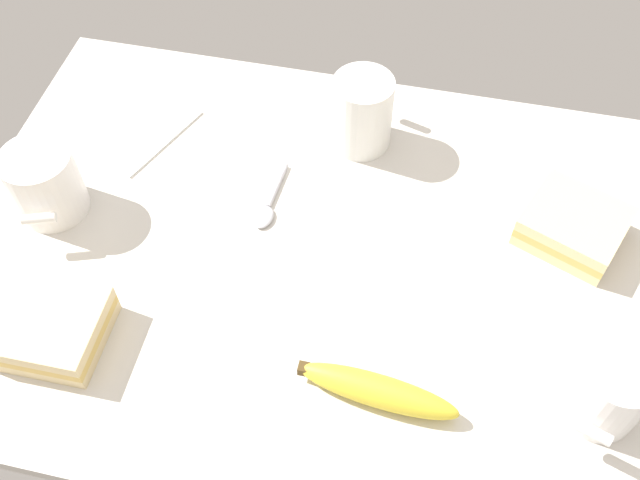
{
  "coord_description": "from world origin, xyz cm",
  "views": [
    {
      "loc": [
        10.85,
        -49.36,
        74.61
      ],
      "look_at": [
        0.0,
        0.0,
        5.0
      ],
      "focal_mm": 40.93,
      "sensor_mm": 36.0,
      "label": 1
    }
  ],
  "objects_px": {
    "sandwich_side": "(573,226)",
    "spoon": "(268,206)",
    "sandwich_main": "(50,328)",
    "coffee_mug_black": "(362,112)",
    "banana": "(378,391)",
    "coffee_mug_milky": "(45,182)",
    "paper_napkin": "(128,122)",
    "coffee_mug_spare": "(609,390)"
  },
  "relations": [
    {
      "from": "sandwich_side",
      "to": "paper_napkin",
      "type": "bearing_deg",
      "value": 173.49
    },
    {
      "from": "coffee_mug_milky",
      "to": "spoon",
      "type": "bearing_deg",
      "value": 12.06
    },
    {
      "from": "coffee_mug_milky",
      "to": "paper_napkin",
      "type": "xyz_separation_m",
      "value": [
        0.03,
        0.16,
        -0.05
      ]
    },
    {
      "from": "coffee_mug_milky",
      "to": "coffee_mug_black",
      "type": "bearing_deg",
      "value": 28.91
    },
    {
      "from": "sandwich_side",
      "to": "sandwich_main",
      "type": "bearing_deg",
      "value": -154.54
    },
    {
      "from": "coffee_mug_black",
      "to": "coffee_mug_spare",
      "type": "bearing_deg",
      "value": -46.44
    },
    {
      "from": "coffee_mug_spare",
      "to": "sandwich_main",
      "type": "relative_size",
      "value": 0.86
    },
    {
      "from": "coffee_mug_spare",
      "to": "paper_napkin",
      "type": "xyz_separation_m",
      "value": [
        -0.64,
        0.29,
        -0.05
      ]
    },
    {
      "from": "sandwich_main",
      "to": "banana",
      "type": "bearing_deg",
      "value": 0.93
    },
    {
      "from": "coffee_mug_milky",
      "to": "sandwich_side",
      "type": "xyz_separation_m",
      "value": [
        0.64,
        0.09,
        -0.03
      ]
    },
    {
      "from": "sandwich_main",
      "to": "sandwich_side",
      "type": "height_order",
      "value": "same"
    },
    {
      "from": "spoon",
      "to": "paper_napkin",
      "type": "xyz_separation_m",
      "value": [
        -0.23,
        0.1,
        -0.0
      ]
    },
    {
      "from": "coffee_mug_milky",
      "to": "sandwich_side",
      "type": "height_order",
      "value": "coffee_mug_milky"
    },
    {
      "from": "banana",
      "to": "coffee_mug_black",
      "type": "bearing_deg",
      "value": 103.14
    },
    {
      "from": "coffee_mug_milky",
      "to": "coffee_mug_spare",
      "type": "bearing_deg",
      "value": -11.09
    },
    {
      "from": "banana",
      "to": "paper_napkin",
      "type": "bearing_deg",
      "value": 141.11
    },
    {
      "from": "banana",
      "to": "coffee_mug_spare",
      "type": "bearing_deg",
      "value": 9.29
    },
    {
      "from": "banana",
      "to": "paper_napkin",
      "type": "relative_size",
      "value": 1.19
    },
    {
      "from": "sandwich_side",
      "to": "spoon",
      "type": "relative_size",
      "value": 1.3
    },
    {
      "from": "paper_napkin",
      "to": "coffee_mug_black",
      "type": "bearing_deg",
      "value": 6.42
    },
    {
      "from": "coffee_mug_black",
      "to": "coffee_mug_milky",
      "type": "height_order",
      "value": "coffee_mug_black"
    },
    {
      "from": "sandwich_main",
      "to": "spoon",
      "type": "bearing_deg",
      "value": 51.15
    },
    {
      "from": "coffee_mug_black",
      "to": "banana",
      "type": "xyz_separation_m",
      "value": [
        0.09,
        -0.37,
        -0.04
      ]
    },
    {
      "from": "banana",
      "to": "spoon",
      "type": "distance_m",
      "value": 0.29
    },
    {
      "from": "coffee_mug_black",
      "to": "sandwich_side",
      "type": "distance_m",
      "value": 0.3
    },
    {
      "from": "sandwich_side",
      "to": "paper_napkin",
      "type": "distance_m",
      "value": 0.61
    },
    {
      "from": "coffee_mug_black",
      "to": "coffee_mug_milky",
      "type": "xyz_separation_m",
      "value": [
        -0.36,
        -0.2,
        -0.01
      ]
    },
    {
      "from": "sandwich_main",
      "to": "coffee_mug_black",
      "type": "bearing_deg",
      "value": 53.14
    },
    {
      "from": "sandwich_side",
      "to": "paper_napkin",
      "type": "relative_size",
      "value": 0.97
    },
    {
      "from": "coffee_mug_spare",
      "to": "spoon",
      "type": "distance_m",
      "value": 0.45
    },
    {
      "from": "paper_napkin",
      "to": "banana",
      "type": "bearing_deg",
      "value": -38.89
    },
    {
      "from": "coffee_mug_milky",
      "to": "banana",
      "type": "bearing_deg",
      "value": -20.83
    },
    {
      "from": "coffee_mug_milky",
      "to": "sandwich_main",
      "type": "xyz_separation_m",
      "value": [
        0.08,
        -0.17,
        -0.03
      ]
    },
    {
      "from": "banana",
      "to": "coffee_mug_milky",
      "type": "bearing_deg",
      "value": 159.17
    },
    {
      "from": "coffee_mug_spare",
      "to": "banana",
      "type": "distance_m",
      "value": 0.23
    },
    {
      "from": "coffee_mug_spare",
      "to": "sandwich_main",
      "type": "xyz_separation_m",
      "value": [
        -0.59,
        -0.04,
        -0.02
      ]
    },
    {
      "from": "sandwich_side",
      "to": "banana",
      "type": "bearing_deg",
      "value": -126.9
    },
    {
      "from": "coffee_mug_spare",
      "to": "banana",
      "type": "relative_size",
      "value": 0.58
    },
    {
      "from": "sandwich_side",
      "to": "spoon",
      "type": "height_order",
      "value": "sandwich_side"
    },
    {
      "from": "coffee_mug_spare",
      "to": "paper_napkin",
      "type": "height_order",
      "value": "coffee_mug_spare"
    },
    {
      "from": "sandwich_main",
      "to": "banana",
      "type": "height_order",
      "value": "sandwich_main"
    },
    {
      "from": "sandwich_main",
      "to": "spoon",
      "type": "xyz_separation_m",
      "value": [
        0.19,
        0.23,
        -0.02
      ]
    }
  ]
}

